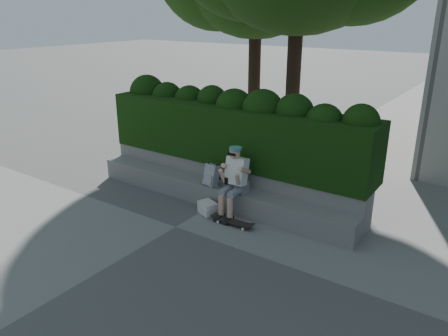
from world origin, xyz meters
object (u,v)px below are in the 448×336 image
Objects in this scene: person at (235,179)px; skateboard at (232,222)px; backpack_ground at (208,208)px; backpack_plaid at (212,175)px.

person is 0.82m from skateboard.
backpack_ground is (-0.46, -0.27, -0.63)m from person.
backpack_plaid is at bearing 147.67° from skateboard.
skateboard is at bearing 12.17° from backpack_ground.
skateboard is at bearing -16.49° from backpack_plaid.
backpack_ground is (-0.67, 0.13, 0.05)m from skateboard.
person is 0.82m from backpack_ground.
backpack_ground is at bearing -149.53° from person.
person is at bearing 5.90° from backpack_plaid.
backpack_plaid is 0.67m from backpack_ground.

